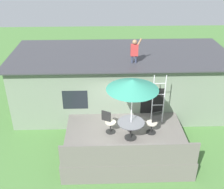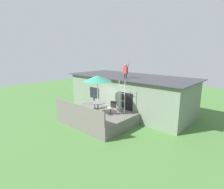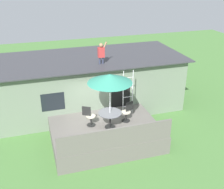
{
  "view_description": "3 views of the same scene",
  "coord_description": "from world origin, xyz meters",
  "px_view_note": "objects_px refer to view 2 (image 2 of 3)",
  "views": [
    {
      "loc": [
        -0.83,
        -8.87,
        7.47
      ],
      "look_at": [
        -0.5,
        1.08,
        2.07
      ],
      "focal_mm": 44.1,
      "sensor_mm": 36.0,
      "label": 1
    },
    {
      "loc": [
        8.67,
        -8.17,
        4.77
      ],
      "look_at": [
        0.52,
        0.87,
        1.94
      ],
      "focal_mm": 28.8,
      "sensor_mm": 36.0,
      "label": 2
    },
    {
      "loc": [
        -2.85,
        -10.38,
        7.35
      ],
      "look_at": [
        0.48,
        0.46,
        2.09
      ],
      "focal_mm": 44.32,
      "sensor_mm": 36.0,
      "label": 3
    }
  ],
  "objects_px": {
    "patio_chair_left": "(95,103)",
    "step_ladder": "(122,97)",
    "patio_table": "(98,104)",
    "person_figure": "(126,70)",
    "patio_chair_right": "(112,108)",
    "patio_umbrella": "(97,78)"
  },
  "relations": [
    {
      "from": "patio_table",
      "to": "patio_chair_left",
      "type": "xyz_separation_m",
      "value": [
        -0.83,
        0.46,
        -0.13
      ]
    },
    {
      "from": "patio_chair_left",
      "to": "step_ladder",
      "type": "bearing_deg",
      "value": 45.12
    },
    {
      "from": "step_ladder",
      "to": "patio_chair_right",
      "type": "bearing_deg",
      "value": -111.34
    },
    {
      "from": "patio_umbrella",
      "to": "patio_table",
      "type": "bearing_deg",
      "value": 45.0
    },
    {
      "from": "patio_chair_right",
      "to": "patio_chair_left",
      "type": "bearing_deg",
      "value": -23.95
    },
    {
      "from": "patio_chair_right",
      "to": "patio_umbrella",
      "type": "bearing_deg",
      "value": -0.0
    },
    {
      "from": "patio_umbrella",
      "to": "patio_chair_left",
      "type": "relative_size",
      "value": 2.76
    },
    {
      "from": "step_ladder",
      "to": "patio_chair_right",
      "type": "xyz_separation_m",
      "value": [
        -0.28,
        -0.71,
        -0.64
      ]
    },
    {
      "from": "patio_table",
      "to": "patio_chair_left",
      "type": "bearing_deg",
      "value": 151.2
    },
    {
      "from": "patio_chair_right",
      "to": "patio_table",
      "type": "bearing_deg",
      "value": -0.0
    },
    {
      "from": "person_figure",
      "to": "patio_chair_left",
      "type": "relative_size",
      "value": 1.21
    },
    {
      "from": "patio_chair_left",
      "to": "patio_chair_right",
      "type": "xyz_separation_m",
      "value": [
        1.77,
        -0.11,
        0.0
      ]
    },
    {
      "from": "person_figure",
      "to": "patio_chair_left",
      "type": "distance_m",
      "value": 3.31
    },
    {
      "from": "patio_table",
      "to": "patio_chair_left",
      "type": "relative_size",
      "value": 1.13
    },
    {
      "from": "person_figure",
      "to": "step_ladder",
      "type": "bearing_deg",
      "value": -59.44
    },
    {
      "from": "patio_table",
      "to": "step_ladder",
      "type": "distance_m",
      "value": 1.69
    },
    {
      "from": "patio_table",
      "to": "patio_chair_right",
      "type": "xyz_separation_m",
      "value": [
        0.94,
        0.35,
        -0.13
      ]
    },
    {
      "from": "person_figure",
      "to": "patio_table",
      "type": "bearing_deg",
      "value": -97.37
    },
    {
      "from": "patio_table",
      "to": "person_figure",
      "type": "bearing_deg",
      "value": 82.63
    },
    {
      "from": "patio_table",
      "to": "step_ladder",
      "type": "height_order",
      "value": "step_ladder"
    },
    {
      "from": "patio_chair_left",
      "to": "patio_chair_right",
      "type": "relative_size",
      "value": 1.0
    },
    {
      "from": "person_figure",
      "to": "patio_chair_right",
      "type": "xyz_separation_m",
      "value": [
        0.61,
        -2.21,
        -2.29
      ]
    }
  ]
}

